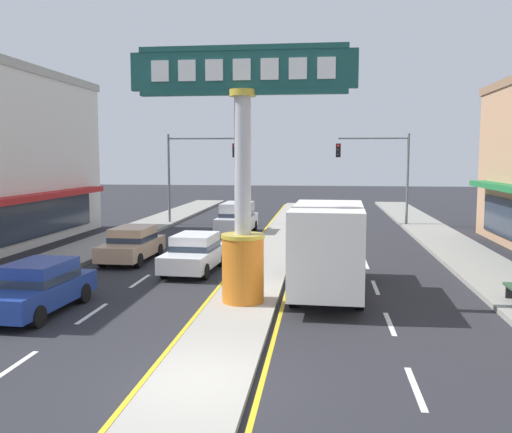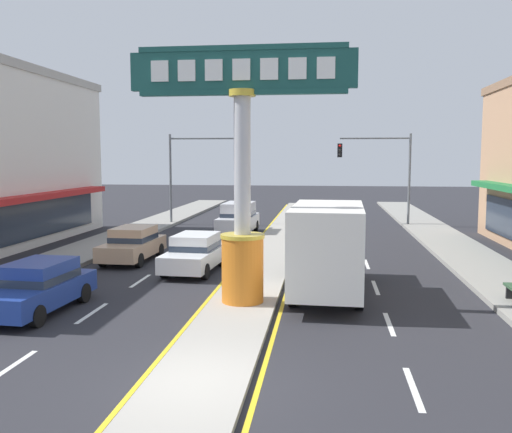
{
  "view_description": "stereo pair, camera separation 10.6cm",
  "coord_description": "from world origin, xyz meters",
  "px_view_note": "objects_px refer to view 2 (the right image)",
  "views": [
    {
      "loc": [
        2.44,
        -10.73,
        4.65
      ],
      "look_at": [
        0.15,
        8.31,
        2.6
      ],
      "focal_mm": 39.08,
      "sensor_mm": 36.0,
      "label": 1
    },
    {
      "loc": [
        2.55,
        -10.72,
        4.65
      ],
      "look_at": [
        0.15,
        8.31,
        2.6
      ],
      "focal_mm": 39.08,
      "sensor_mm": 36.0,
      "label": 2
    }
  ],
  "objects_px": {
    "traffic_light_left_side": "(195,163)",
    "sedan_near_left_lane": "(38,286)",
    "traffic_light_right_side": "(383,163)",
    "sedan_far_left_oncoming": "(195,252)",
    "suv_mid_left_lane": "(238,218)",
    "district_sign": "(242,182)",
    "box_truck_far_right_lane": "(328,246)",
    "sedan_near_right_lane": "(133,244)"
  },
  "relations": [
    {
      "from": "district_sign",
      "to": "box_truck_far_right_lane",
      "type": "relative_size",
      "value": 1.12
    },
    {
      "from": "traffic_light_left_side",
      "to": "sedan_far_left_oncoming",
      "type": "height_order",
      "value": "traffic_light_left_side"
    },
    {
      "from": "sedan_near_right_lane",
      "to": "district_sign",
      "type": "bearing_deg",
      "value": -48.82
    },
    {
      "from": "traffic_light_left_side",
      "to": "sedan_near_left_lane",
      "type": "distance_m",
      "value": 22.02
    },
    {
      "from": "box_truck_far_right_lane",
      "to": "sedan_near_left_lane",
      "type": "height_order",
      "value": "box_truck_far_right_lane"
    },
    {
      "from": "district_sign",
      "to": "sedan_near_right_lane",
      "type": "height_order",
      "value": "district_sign"
    },
    {
      "from": "sedan_near_right_lane",
      "to": "sedan_far_left_oncoming",
      "type": "relative_size",
      "value": 0.99
    },
    {
      "from": "traffic_light_right_side",
      "to": "box_truck_far_right_lane",
      "type": "bearing_deg",
      "value": -100.57
    },
    {
      "from": "sedan_near_right_lane",
      "to": "sedan_near_left_lane",
      "type": "height_order",
      "value": "same"
    },
    {
      "from": "district_sign",
      "to": "sedan_near_right_lane",
      "type": "distance_m",
      "value": 9.63
    },
    {
      "from": "traffic_light_right_side",
      "to": "sedan_near_right_lane",
      "type": "bearing_deg",
      "value": -130.67
    },
    {
      "from": "sedan_far_left_oncoming",
      "to": "district_sign",
      "type": "bearing_deg",
      "value": -61.46
    },
    {
      "from": "sedan_near_left_lane",
      "to": "sedan_far_left_oncoming",
      "type": "bearing_deg",
      "value": 62.84
    },
    {
      "from": "district_sign",
      "to": "sedan_far_left_oncoming",
      "type": "height_order",
      "value": "district_sign"
    },
    {
      "from": "traffic_light_left_side",
      "to": "sedan_near_right_lane",
      "type": "distance_m",
      "value": 13.86
    },
    {
      "from": "box_truck_far_right_lane",
      "to": "sedan_far_left_oncoming",
      "type": "height_order",
      "value": "box_truck_far_right_lane"
    },
    {
      "from": "box_truck_far_right_lane",
      "to": "suv_mid_left_lane",
      "type": "bearing_deg",
      "value": 110.19
    },
    {
      "from": "traffic_light_left_side",
      "to": "sedan_near_right_lane",
      "type": "relative_size",
      "value": 1.42
    },
    {
      "from": "sedan_far_left_oncoming",
      "to": "traffic_light_left_side",
      "type": "bearing_deg",
      "value": 103.19
    },
    {
      "from": "traffic_light_left_side",
      "to": "traffic_light_right_side",
      "type": "relative_size",
      "value": 1.0
    },
    {
      "from": "suv_mid_left_lane",
      "to": "sedan_far_left_oncoming",
      "type": "relative_size",
      "value": 1.06
    },
    {
      "from": "traffic_light_left_side",
      "to": "box_truck_far_right_lane",
      "type": "xyz_separation_m",
      "value": [
        8.94,
        -18.62,
        -2.55
      ]
    },
    {
      "from": "sedan_far_left_oncoming",
      "to": "box_truck_far_right_lane",
      "type": "bearing_deg",
      "value": -31.68
    },
    {
      "from": "district_sign",
      "to": "sedan_near_right_lane",
      "type": "relative_size",
      "value": 1.8
    },
    {
      "from": "district_sign",
      "to": "traffic_light_right_side",
      "type": "distance_m",
      "value": 22.1
    },
    {
      "from": "box_truck_far_right_lane",
      "to": "sedan_near_left_lane",
      "type": "relative_size",
      "value": 1.59
    },
    {
      "from": "traffic_light_right_side",
      "to": "sedan_far_left_oncoming",
      "type": "bearing_deg",
      "value": -119.03
    },
    {
      "from": "district_sign",
      "to": "sedan_near_left_lane",
      "type": "relative_size",
      "value": 1.79
    },
    {
      "from": "traffic_light_left_side",
      "to": "sedan_near_left_lane",
      "type": "height_order",
      "value": "traffic_light_left_side"
    },
    {
      "from": "suv_mid_left_lane",
      "to": "sedan_far_left_oncoming",
      "type": "xyz_separation_m",
      "value": [
        0.0,
        -11.26,
        -0.2
      ]
    },
    {
      "from": "traffic_light_left_side",
      "to": "sedan_near_left_lane",
      "type": "xyz_separation_m",
      "value": [
        0.29,
        -21.75,
        -3.46
      ]
    },
    {
      "from": "traffic_light_left_side",
      "to": "box_truck_far_right_lane",
      "type": "distance_m",
      "value": 20.81
    },
    {
      "from": "traffic_light_left_side",
      "to": "suv_mid_left_lane",
      "type": "height_order",
      "value": "traffic_light_left_side"
    },
    {
      "from": "suv_mid_left_lane",
      "to": "sedan_near_left_lane",
      "type": "bearing_deg",
      "value": -100.57
    },
    {
      "from": "suv_mid_left_lane",
      "to": "district_sign",
      "type": "bearing_deg",
      "value": -80.54
    },
    {
      "from": "sedan_near_right_lane",
      "to": "sedan_far_left_oncoming",
      "type": "height_order",
      "value": "same"
    },
    {
      "from": "district_sign",
      "to": "suv_mid_left_lane",
      "type": "bearing_deg",
      "value": 99.46
    },
    {
      "from": "sedan_near_left_lane",
      "to": "suv_mid_left_lane",
      "type": "relative_size",
      "value": 0.94
    },
    {
      "from": "traffic_light_right_side",
      "to": "sedan_far_left_oncoming",
      "type": "distance_m",
      "value": 18.86
    },
    {
      "from": "box_truck_far_right_lane",
      "to": "sedan_near_left_lane",
      "type": "bearing_deg",
      "value": -160.12
    },
    {
      "from": "sedan_near_left_lane",
      "to": "sedan_far_left_oncoming",
      "type": "xyz_separation_m",
      "value": [
        3.3,
        6.43,
        0.0
      ]
    },
    {
      "from": "traffic_light_right_side",
      "to": "sedan_near_left_lane",
      "type": "bearing_deg",
      "value": -118.51
    }
  ]
}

